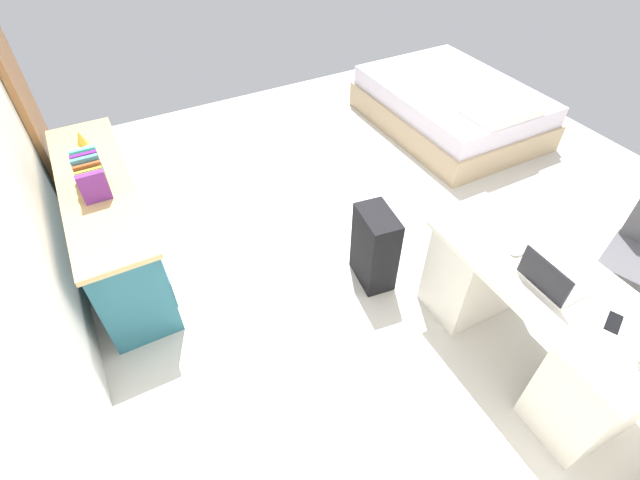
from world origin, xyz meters
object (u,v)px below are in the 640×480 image
at_px(suitcase_black, 375,248).
at_px(figurine_small, 80,138).
at_px(desk, 533,317).
at_px(computer_mouse, 517,251).
at_px(credenza, 112,224).
at_px(cell_phone_near_laptop, 614,322).
at_px(laptop, 549,280).
at_px(bed, 451,107).

relative_size(suitcase_black, figurine_small, 5.69).
distance_m(desk, suitcase_black, 1.13).
relative_size(suitcase_black, computer_mouse, 6.26).
relative_size(credenza, figurine_small, 16.36).
bearing_deg(cell_phone_near_laptop, computer_mouse, -18.54).
relative_size(laptop, cell_phone_near_laptop, 2.31).
xyz_separation_m(credenza, computer_mouse, (-1.86, -2.07, 0.37)).
bearing_deg(computer_mouse, suitcase_black, 30.75).
bearing_deg(credenza, computer_mouse, -131.92).
relative_size(credenza, computer_mouse, 18.00).
height_order(desk, suitcase_black, desk).
distance_m(bed, computer_mouse, 2.79).
bearing_deg(laptop, credenza, 43.71).
distance_m(computer_mouse, cell_phone_near_laptop, 0.60).
bearing_deg(bed, figurine_small, 87.80).
distance_m(laptop, computer_mouse, 0.27).
height_order(credenza, figurine_small, figurine_small).
bearing_deg(desk, suitcase_black, 24.98).
xyz_separation_m(desk, laptop, (-0.01, 0.08, 0.40)).
xyz_separation_m(desk, suitcase_black, (1.02, 0.48, -0.07)).
xyz_separation_m(credenza, suitcase_black, (-1.08, -1.63, -0.07)).
xyz_separation_m(credenza, laptop, (-2.12, -2.02, 0.41)).
relative_size(cell_phone_near_laptop, figurine_small, 1.24).
bearing_deg(credenza, bed, -83.38).
xyz_separation_m(cell_phone_near_laptop, figurine_small, (3.01, 2.13, 0.07)).
distance_m(bed, figurine_small, 3.65).
height_order(desk, computer_mouse, computer_mouse).
distance_m(desk, computer_mouse, 0.44).
distance_m(computer_mouse, figurine_small, 3.18).
height_order(suitcase_black, figurine_small, figurine_small).
relative_size(credenza, cell_phone_near_laptop, 13.24).
bearing_deg(figurine_small, suitcase_black, -135.20).
xyz_separation_m(suitcase_black, cell_phone_near_laptop, (-1.37, -0.51, 0.43)).
xyz_separation_m(suitcase_black, laptop, (-1.03, -0.40, 0.48)).
bearing_deg(credenza, desk, -135.00).
distance_m(cell_phone_near_laptop, figurine_small, 3.69).
relative_size(bed, suitcase_black, 3.03).
relative_size(credenza, suitcase_black, 2.87).
distance_m(credenza, laptop, 2.96).
height_order(credenza, cell_phone_near_laptop, credenza).
height_order(credenza, laptop, laptop).
bearing_deg(suitcase_black, credenza, 64.32).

